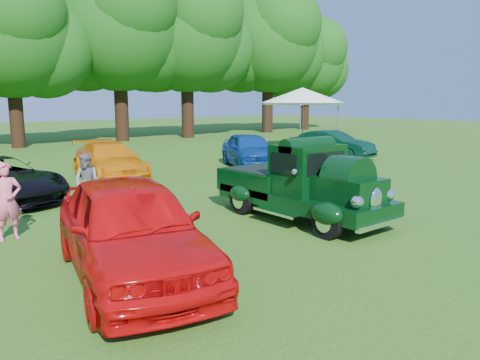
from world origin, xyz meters
TOP-DOWN VIEW (x-y plane):
  - ground at (0.00, 0.00)m, footprint 120.00×120.00m
  - hero_pickup at (1.62, 0.75)m, footprint 2.18×4.69m
  - red_convertible at (-3.32, -0.19)m, footprint 2.97×5.15m
  - back_car_orange at (0.43, 9.17)m, footprint 2.49×4.86m
  - back_car_blue at (6.37, 8.26)m, footprint 3.47×4.74m
  - back_car_green at (11.57, 8.08)m, footprint 2.30×4.41m
  - spectator_pink at (-4.36, 3.36)m, footprint 0.60×0.40m
  - spectator_grey at (-2.00, 5.09)m, footprint 0.85×0.90m
  - canopy_tent at (13.81, 12.26)m, footprint 5.10×5.10m
  - tree_line at (2.33, 23.96)m, footprint 63.32×10.48m

SIDE VIEW (x-z plane):
  - ground at x=0.00m, z-range 0.00..0.00m
  - back_car_orange at x=0.43m, z-range 0.00..1.35m
  - back_car_green at x=11.57m, z-range 0.00..1.38m
  - spectator_grey at x=-2.00m, z-range 0.00..1.47m
  - back_car_blue at x=6.37m, z-range 0.00..1.50m
  - hero_pickup at x=1.62m, z-range -0.12..1.71m
  - spectator_pink at x=-4.36m, z-range 0.00..1.63m
  - red_convertible at x=-3.32m, z-range 0.00..1.65m
  - canopy_tent at x=13.81m, z-range 1.33..4.93m
  - tree_line at x=2.33m, z-range 1.09..13.46m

